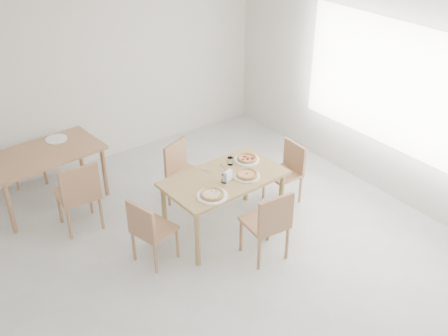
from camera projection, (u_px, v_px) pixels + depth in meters
room at (406, 91)px, 6.35m from camera, size 7.28×7.00×7.00m
main_table at (224, 183)px, 6.11m from camera, size 1.45×0.87×0.75m
chair_south at (269, 221)px, 5.71m from camera, size 0.48×0.48×0.89m
chair_north at (183, 169)px, 6.72m from camera, size 0.54×0.54×0.85m
chair_west at (149, 228)px, 5.68m from camera, size 0.49×0.49×0.81m
chair_east at (288, 168)px, 6.79m from camera, size 0.42×0.42×0.80m
plate_margherita at (247, 176)px, 6.07m from camera, size 0.31×0.31×0.02m
plate_mushroom at (212, 196)px, 5.70m from camera, size 0.34×0.34×0.02m
plate_pepperoni at (247, 160)px, 6.39m from camera, size 0.31×0.31×0.02m
pizza_margherita at (247, 174)px, 6.05m from camera, size 0.33×0.33×0.03m
pizza_mushroom at (212, 194)px, 5.69m from camera, size 0.30×0.30×0.03m
pizza_pepperoni at (247, 158)px, 6.38m from camera, size 0.32×0.32×0.03m
tumbler_a at (225, 178)px, 5.94m from camera, size 0.07×0.07×0.10m
tumbler_b at (230, 161)px, 6.29m from camera, size 0.07×0.07×0.09m
napkin_holder at (228, 176)px, 5.95m from camera, size 0.13×0.09×0.13m
fork_a at (224, 168)px, 6.23m from camera, size 0.06×0.19×0.01m
fork_b at (206, 170)px, 6.18m from camera, size 0.08×0.17×0.01m
second_table at (44, 158)px, 6.62m from camera, size 1.48×0.93×0.75m
chair_back_s at (79, 192)px, 6.17m from camera, size 0.49×0.49×0.93m
chair_back_n at (23, 146)px, 7.22m from camera, size 0.51×0.51×0.89m
plate_empty at (56, 139)px, 6.86m from camera, size 0.28×0.28×0.02m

